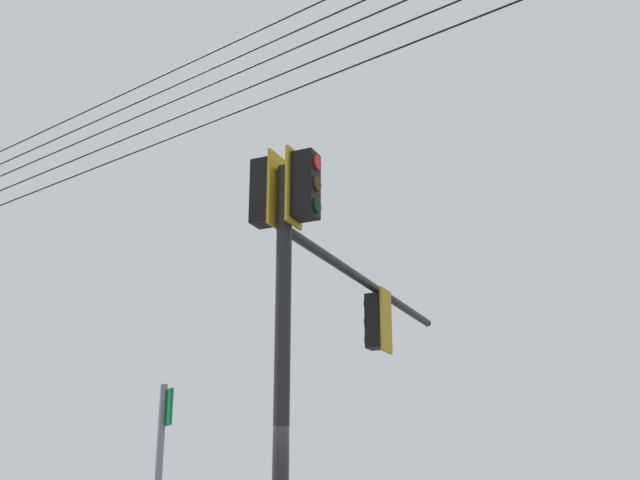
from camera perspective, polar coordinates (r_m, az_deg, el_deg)
signal_mast_assembly at (r=10.83m, az=-0.02°, el=-4.12°), size 6.03×3.23×6.06m
overhead_wire_span at (r=10.40m, az=4.36°, el=16.16°), size 7.10×33.26×1.27m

